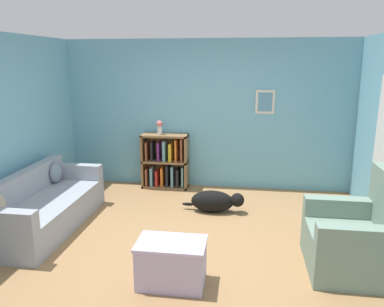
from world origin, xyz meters
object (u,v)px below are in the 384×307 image
coffee_table (171,262)px  vase (160,127)px  bookshelf (166,163)px  recliner_chair (359,238)px  dog (215,201)px  couch (43,207)px

coffee_table → vase: bearing=104.9°
bookshelf → coffee_table: 3.07m
bookshelf → coffee_table: bearing=-76.9°
recliner_chair → dog: bearing=140.2°
coffee_table → vase: 3.19m
dog → vase: bearing=136.5°
couch → bookshelf: bookshelf is taller
bookshelf → recliner_chair: (2.64, -2.42, -0.08)m
couch → vase: bearing=57.2°
dog → vase: 1.75m
coffee_table → dog: 1.97m
coffee_table → vase: vase is taller
vase → recliner_chair: bearing=-41.3°
couch → recliner_chair: 3.98m
coffee_table → dog: size_ratio=0.73×
recliner_chair → vase: bearing=138.7°
recliner_chair → coffee_table: (-1.95, -0.57, -0.13)m
vase → dog: bearing=-43.5°
couch → recliner_chair: (3.95, -0.52, 0.09)m
recliner_chair → coffee_table: recliner_chair is taller
bookshelf → recliner_chair: size_ratio=0.88×
dog → bookshelf: bearing=133.5°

